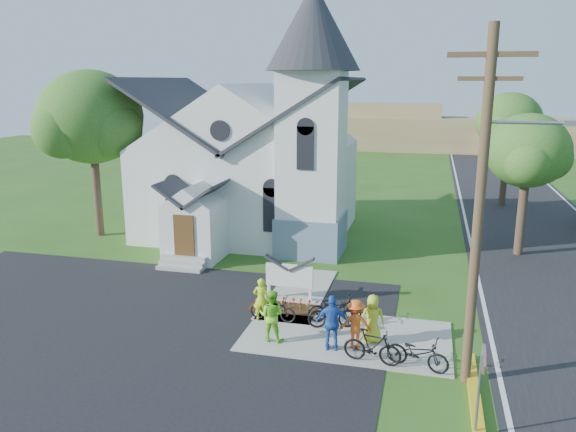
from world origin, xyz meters
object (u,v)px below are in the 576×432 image
(stop_sign, at_px, (482,371))
(bike_3, at_px, (372,347))
(bike_1, at_px, (333,314))
(cyclist_4, at_px, (373,319))
(cyclist_0, at_px, (261,299))
(bike_2, at_px, (335,309))
(bike_0, at_px, (273,309))
(cyclist_1, at_px, (271,315))
(cyclist_3, at_px, (356,324))
(utility_pole, at_px, (482,200))
(church_sign, at_px, (289,276))
(cyclist_2, at_px, (332,323))
(bike_4, at_px, (418,353))

(stop_sign, bearing_deg, bike_3, 133.93)
(bike_1, xyz_separation_m, cyclist_4, (1.47, -0.73, 0.30))
(cyclist_0, xyz_separation_m, bike_2, (2.62, 0.48, -0.29))
(bike_0, height_order, cyclist_1, cyclist_1)
(bike_2, height_order, cyclist_3, cyclist_3)
(bike_3, bearing_deg, bike_2, 39.32)
(bike_0, xyz_separation_m, bike_2, (2.20, 0.42, 0.05))
(utility_pole, bearing_deg, cyclist_0, 160.42)
(cyclist_1, height_order, bike_2, cyclist_1)
(bike_1, height_order, cyclist_3, cyclist_3)
(church_sign, relative_size, cyclist_2, 1.19)
(bike_4, bearing_deg, cyclist_2, 93.24)
(utility_pole, height_order, bike_3, utility_pole)
(church_sign, distance_m, cyclist_1, 3.66)
(bike_0, bearing_deg, stop_sign, -123.83)
(cyclist_1, height_order, cyclist_4, cyclist_1)
(stop_sign, bearing_deg, cyclist_2, 139.83)
(stop_sign, height_order, cyclist_3, stop_sign)
(cyclist_2, bearing_deg, utility_pole, 160.42)
(cyclist_2, xyz_separation_m, cyclist_3, (0.70, 0.37, -0.11))
(stop_sign, xyz_separation_m, bike_2, (-4.51, 5.69, -1.22))
(utility_pole, xyz_separation_m, cyclist_2, (-4.17, 0.88, -4.43))
(bike_0, xyz_separation_m, cyclist_3, (3.17, -1.32, 0.36))
(church_sign, bearing_deg, bike_2, -38.82)
(bike_2, xyz_separation_m, bike_3, (1.62, -2.69, 0.04))
(bike_2, distance_m, cyclist_4, 1.93)
(bike_1, bearing_deg, cyclist_3, -158.50)
(utility_pole, distance_m, cyclist_4, 5.71)
(cyclist_2, bearing_deg, bike_0, -42.00)
(bike_3, bearing_deg, cyclist_1, 85.88)
(cyclist_0, height_order, bike_1, cyclist_0)
(utility_pole, distance_m, bike_0, 8.65)
(church_sign, height_order, cyclist_0, church_sign)
(bike_1, height_order, bike_2, bike_1)
(bike_2, bearing_deg, stop_sign, -154.75)
(stop_sign, relative_size, cyclist_0, 1.55)
(church_sign, height_order, cyclist_2, cyclist_2)
(bike_2, bearing_deg, cyclist_4, -142.85)
(cyclist_3, bearing_deg, cyclist_4, -142.69)
(bike_2, bearing_deg, bike_3, -162.08)
(cyclist_2, bearing_deg, church_sign, -65.59)
(stop_sign, distance_m, cyclist_3, 5.39)
(bike_2, distance_m, bike_3, 3.15)
(utility_pole, distance_m, cyclist_2, 6.14)
(bike_3, bearing_deg, cyclist_3, 42.64)
(utility_pole, xyz_separation_m, cyclist_1, (-6.26, 1.05, -4.47))
(bike_2, bearing_deg, utility_pole, -137.13)
(cyclist_0, height_order, bike_2, cyclist_0)
(church_sign, height_order, utility_pole, utility_pole)
(church_sign, height_order, bike_3, church_sign)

